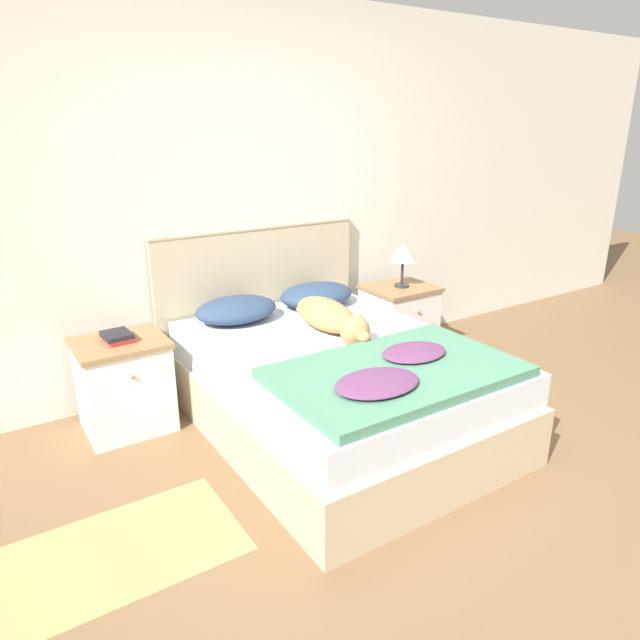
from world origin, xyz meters
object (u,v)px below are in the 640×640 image
nightstand_left (124,384)px  nightstand_right (399,321)px  pillow_right (316,295)px  dog (330,317)px  pillow_left (236,310)px  table_lamp (403,254)px  bed (337,388)px  book_stack (118,336)px

nightstand_left → nightstand_right: 2.12m
pillow_right → dog: dog is taller
pillow_left → pillow_right: 0.61m
nightstand_left → pillow_left: bearing=1.5°
table_lamp → bed: bearing=-147.5°
nightstand_left → table_lamp: table_lamp is taller
bed → nightstand_right: nightstand_right is taller
nightstand_left → nightstand_right: same height
nightstand_left → table_lamp: 2.19m
bed → nightstand_left: size_ratio=3.40×
pillow_left → table_lamp: table_lamp is taller
nightstand_left → book_stack: 0.30m
pillow_right → dog: bearing=-113.3°
table_lamp → book_stack: bearing=179.4°
pillow_right → table_lamp: 0.78m
bed → book_stack: bearing=146.6°
pillow_left → pillow_right: (0.61, 0.00, 0.00)m
dog → book_stack: dog is taller
nightstand_right → pillow_left: pillow_left is taller
nightstand_left → book_stack: book_stack is taller
pillow_left → dog: dog is taller
nightstand_left → table_lamp: bearing=-0.4°
pillow_left → bed: bearing=-66.6°
book_stack → table_lamp: bearing=-0.6°
book_stack → table_lamp: (2.12, -0.02, 0.23)m
dog → nightstand_left: bearing=158.0°
bed → table_lamp: 1.38m
pillow_left → table_lamp: 1.38m
bed → pillow_left: 0.85m
nightstand_left → pillow_left: (0.75, 0.02, 0.33)m
book_stack → bed: bearing=-33.4°
pillow_right → book_stack: 1.37m
nightstand_right → table_lamp: table_lamp is taller
pillow_left → dog: bearing=-50.3°
nightstand_right → bed: bearing=-146.9°
dog → book_stack: size_ratio=3.57×
pillow_left → book_stack: pillow_left is taller
nightstand_left → dog: size_ratio=0.72×
nightstand_left → book_stack: bearing=110.5°
nightstand_right → pillow_left: 1.41m
book_stack → pillow_left: bearing=0.8°
pillow_left → pillow_right: size_ratio=1.00×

